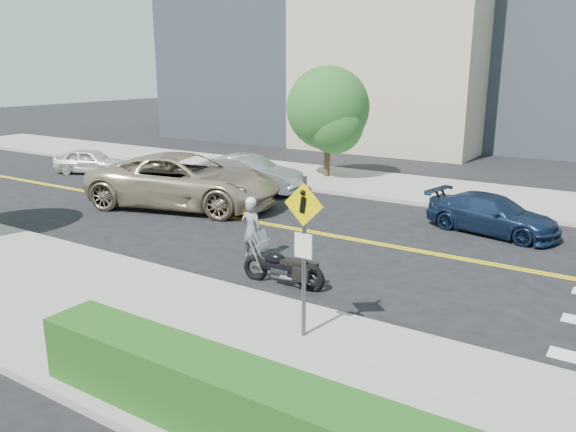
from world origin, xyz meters
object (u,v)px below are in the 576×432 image
(pedestrian_sign, at_px, (304,242))
(parked_car_blue, at_px, (492,214))
(parked_car_white, at_px, (91,161))
(parked_car_silver, at_px, (247,174))
(motorcycle, at_px, (283,260))
(motorcyclist, at_px, (251,228))
(suv, at_px, (185,181))

(pedestrian_sign, height_order, parked_car_blue, pedestrian_sign)
(parked_car_white, bearing_deg, parked_car_silver, -107.18)
(motorcycle, distance_m, parked_car_blue, 7.70)
(parked_car_silver, bearing_deg, motorcyclist, -151.91)
(motorcyclist, distance_m, parked_car_blue, 7.64)
(pedestrian_sign, bearing_deg, motorcyclist, 137.53)
(parked_car_blue, bearing_deg, motorcycle, 168.28)
(parked_car_silver, bearing_deg, parked_car_white, 85.32)
(parked_car_blue, bearing_deg, pedestrian_sign, -175.62)
(motorcyclist, height_order, motorcycle, motorcyclist)
(motorcycle, relative_size, parked_car_white, 0.59)
(pedestrian_sign, relative_size, parked_car_blue, 0.74)
(parked_car_blue, bearing_deg, parked_car_silver, 98.02)
(motorcycle, distance_m, parked_car_silver, 10.25)
(parked_car_silver, distance_m, parked_car_blue, 9.85)
(motorcyclist, bearing_deg, suv, -38.21)
(suv, bearing_deg, parked_car_blue, -91.15)
(pedestrian_sign, height_order, motorcyclist, pedestrian_sign)
(pedestrian_sign, height_order, motorcycle, pedestrian_sign)
(motorcycle, xyz_separation_m, parked_car_white, (-15.58, 6.95, -0.03))
(pedestrian_sign, bearing_deg, parked_car_blue, 82.80)
(pedestrian_sign, xyz_separation_m, motorcyclist, (-3.63, 3.32, -1.12))
(suv, height_order, parked_car_white, suv)
(motorcycle, relative_size, parked_car_silver, 0.45)
(pedestrian_sign, height_order, parked_car_white, pedestrian_sign)
(motorcyclist, distance_m, parked_car_silver, 8.25)
(pedestrian_sign, distance_m, parked_car_silver, 13.18)
(pedestrian_sign, relative_size, parked_car_silver, 0.66)
(parked_car_white, height_order, parked_car_blue, parked_car_white)
(parked_car_silver, bearing_deg, motorcycle, -148.00)
(motorcycle, relative_size, suv, 0.30)
(motorcycle, xyz_separation_m, parked_car_silver, (-6.78, 7.68, 0.12))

